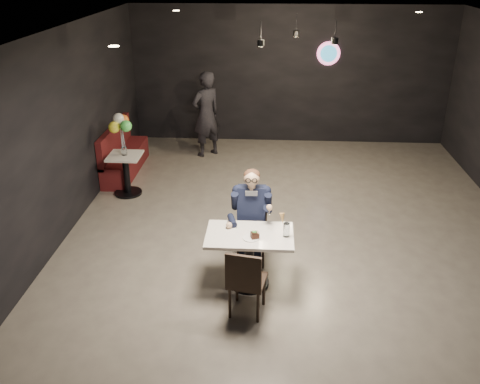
# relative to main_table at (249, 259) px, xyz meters

# --- Properties ---
(floor) EXTENTS (9.00, 9.00, 0.00)m
(floor) POSITION_rel_main_table_xyz_m (0.64, 1.24, -0.38)
(floor) COLOR gray
(floor) RESTS_ON ground
(wall_sign) EXTENTS (0.50, 0.06, 0.50)m
(wall_sign) POSITION_rel_main_table_xyz_m (1.44, 5.71, 1.62)
(wall_sign) COLOR pink
(wall_sign) RESTS_ON floor
(pendant_lights) EXTENTS (1.40, 1.20, 0.36)m
(pendant_lights) POSITION_rel_main_table_xyz_m (0.64, 3.24, 2.51)
(pendant_lights) COLOR black
(pendant_lights) RESTS_ON floor
(main_table) EXTENTS (1.10, 0.70, 0.75)m
(main_table) POSITION_rel_main_table_xyz_m (0.00, 0.00, 0.00)
(main_table) COLOR white
(main_table) RESTS_ON floor
(chair_far) EXTENTS (0.42, 0.46, 0.92)m
(chair_far) POSITION_rel_main_table_xyz_m (0.00, 0.55, 0.09)
(chair_far) COLOR black
(chair_far) RESTS_ON floor
(chair_near) EXTENTS (0.50, 0.53, 0.92)m
(chair_near) POSITION_rel_main_table_xyz_m (0.00, -0.56, 0.09)
(chair_near) COLOR black
(chair_near) RESTS_ON floor
(seated_man) EXTENTS (0.60, 0.80, 1.44)m
(seated_man) POSITION_rel_main_table_xyz_m (0.00, 0.55, 0.34)
(seated_man) COLOR black
(seated_man) RESTS_ON floor
(dessert_plate) EXTENTS (0.21, 0.21, 0.01)m
(dessert_plate) POSITION_rel_main_table_xyz_m (0.02, -0.11, 0.38)
(dessert_plate) COLOR white
(dessert_plate) RESTS_ON main_table
(cake_slice) EXTENTS (0.12, 0.11, 0.07)m
(cake_slice) POSITION_rel_main_table_xyz_m (0.07, -0.11, 0.42)
(cake_slice) COLOR black
(cake_slice) RESTS_ON dessert_plate
(mint_leaf) EXTENTS (0.06, 0.04, 0.01)m
(mint_leaf) POSITION_rel_main_table_xyz_m (0.06, -0.10, 0.47)
(mint_leaf) COLOR green
(mint_leaf) RESTS_ON cake_slice
(sundae_glass) EXTENTS (0.08, 0.08, 0.18)m
(sundae_glass) POSITION_rel_main_table_xyz_m (0.46, -0.02, 0.47)
(sundae_glass) COLOR silver
(sundae_glass) RESTS_ON main_table
(wafer_cone) EXTENTS (0.08, 0.08, 0.14)m
(wafer_cone) POSITION_rel_main_table_xyz_m (0.40, -0.03, 0.62)
(wafer_cone) COLOR tan
(wafer_cone) RESTS_ON sundae_glass
(booth_bench) EXTENTS (0.47, 1.89, 0.94)m
(booth_bench) POSITION_rel_main_table_xyz_m (-2.61, 3.64, 0.10)
(booth_bench) COLOR #400D11
(booth_bench) RESTS_ON floor
(side_table) EXTENTS (0.56, 0.56, 0.71)m
(side_table) POSITION_rel_main_table_xyz_m (-2.31, 2.64, -0.02)
(side_table) COLOR white
(side_table) RESTS_ON floor
(balloon_vase) EXTENTS (0.10, 0.10, 0.14)m
(balloon_vase) POSITION_rel_main_table_xyz_m (-2.31, 2.64, 0.45)
(balloon_vase) COLOR silver
(balloon_vase) RESTS_ON side_table
(balloon_bunch) EXTENTS (0.36, 0.36, 0.60)m
(balloon_bunch) POSITION_rel_main_table_xyz_m (-2.31, 2.64, 0.82)
(balloon_bunch) COLOR #FFF035
(balloon_bunch) RESTS_ON balloon_vase
(passerby) EXTENTS (0.78, 0.75, 1.80)m
(passerby) POSITION_rel_main_table_xyz_m (-1.12, 4.69, 0.52)
(passerby) COLOR black
(passerby) RESTS_ON floor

